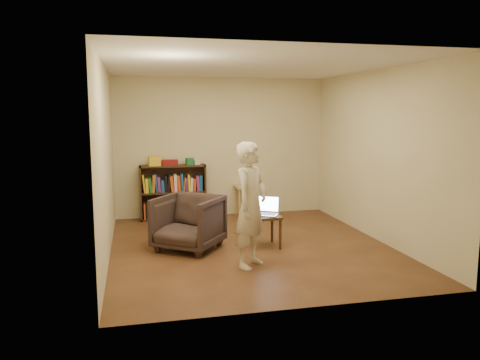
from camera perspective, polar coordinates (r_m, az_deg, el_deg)
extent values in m
plane|color=#412515|center=(6.96, 1.29, -8.08)|extent=(4.50, 4.50, 0.00)
plane|color=white|center=(6.71, 1.36, 13.76)|extent=(4.50, 4.50, 0.00)
plane|color=beige|center=(8.90, -2.25, 4.01)|extent=(4.00, 0.00, 4.00)
plane|color=beige|center=(6.51, -16.00, 2.15)|extent=(0.00, 4.50, 4.50)
plane|color=beige|center=(7.45, 16.42, 2.87)|extent=(0.00, 4.50, 4.50)
cube|color=black|center=(8.67, -12.01, -1.60)|extent=(0.03, 0.30, 1.00)
cube|color=black|center=(8.77, -4.35, -1.34)|extent=(0.03, 0.30, 1.00)
cube|color=black|center=(8.84, -8.23, -1.32)|extent=(1.20, 0.02, 1.00)
cube|color=black|center=(8.80, -8.09, -4.59)|extent=(1.20, 0.30, 0.03)
cube|color=black|center=(8.70, -8.16, -1.47)|extent=(1.14, 0.30, 0.03)
cube|color=black|center=(8.63, -8.22, 1.70)|extent=(1.20, 0.30, 0.03)
cube|color=yellow|center=(8.57, -10.38, 2.28)|extent=(0.22, 0.17, 0.17)
cube|color=maroon|center=(8.64, -8.56, 2.12)|extent=(0.29, 0.21, 0.10)
cube|color=#1B6530|center=(8.66, -6.17, 2.27)|extent=(0.14, 0.14, 0.13)
cube|color=beige|center=(8.68, -5.30, 2.15)|extent=(0.11, 0.11, 0.08)
cube|color=#AB7F53|center=(8.84, 0.71, -0.85)|extent=(0.40, 0.40, 0.04)
cylinder|color=#AB7F53|center=(8.71, -0.06, -2.93)|extent=(0.04, 0.04, 0.54)
cylinder|color=#AB7F53|center=(8.78, 1.95, -2.84)|extent=(0.04, 0.04, 0.54)
cylinder|color=#AB7F53|center=(9.01, -0.51, -2.55)|extent=(0.04, 0.04, 0.54)
cylinder|color=#AB7F53|center=(9.08, 1.44, -2.47)|extent=(0.04, 0.04, 0.54)
imported|color=#322621|center=(6.77, -6.30, -5.17)|extent=(1.18, 1.19, 0.78)
cube|color=#321D10|center=(6.85, 2.83, -4.43)|extent=(0.46, 0.46, 0.04)
cylinder|color=#321D10|center=(6.67, 1.62, -6.87)|extent=(0.04, 0.04, 0.43)
cylinder|color=#321D10|center=(6.78, 4.92, -6.65)|extent=(0.04, 0.04, 0.43)
cylinder|color=#321D10|center=(7.05, 0.79, -6.05)|extent=(0.04, 0.04, 0.43)
cylinder|color=#321D10|center=(7.15, 3.94, -5.85)|extent=(0.04, 0.04, 0.43)
cube|color=#A9A8AD|center=(6.82, 3.11, -4.23)|extent=(0.43, 0.40, 0.02)
cube|color=black|center=(6.82, 3.11, -4.13)|extent=(0.33, 0.27, 0.00)
cube|color=#A9A8AD|center=(6.93, 3.42, -2.91)|extent=(0.32, 0.22, 0.25)
cube|color=#B3CEFB|center=(6.93, 3.42, -2.91)|extent=(0.28, 0.19, 0.20)
imported|color=beige|center=(5.90, 1.34, -3.06)|extent=(0.67, 0.69, 1.59)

